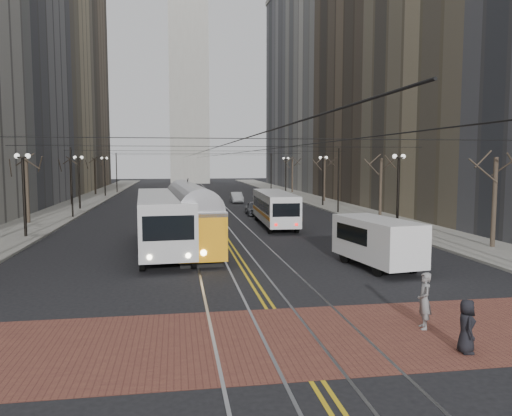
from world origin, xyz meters
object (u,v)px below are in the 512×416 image
object	(u,v)px
streetcar	(190,223)
cargo_van	(377,244)
sedan_grey	(254,208)
sedan_silver	(236,197)
pedestrian_b	(424,301)
clock_tower	(188,28)
rear_bus	(275,209)
pedestrian_a	(466,326)
transit_bus	(163,223)

from	to	relation	value
streetcar	cargo_van	bearing A→B (deg)	-42.72
sedan_grey	sedan_silver	bearing A→B (deg)	92.81
cargo_van	pedestrian_b	distance (m)	9.09
clock_tower	sedan_silver	bearing A→B (deg)	-85.71
clock_tower	sedan_grey	xyz separation A→B (m)	(4.28, -71.82, -35.29)
rear_bus	pedestrian_a	distance (m)	27.47
cargo_van	sedan_silver	xyz separation A→B (m)	(-2.27, 39.75, -0.58)
sedan_grey	cargo_van	bearing A→B (deg)	-81.94
rear_bus	cargo_van	distance (m)	16.66
transit_bus	sedan_silver	size ratio (longest dim) A/B	3.33
sedan_silver	pedestrian_a	xyz separation A→B (m)	(0.34, -50.67, 0.11)
pedestrian_a	sedan_grey	bearing A→B (deg)	15.79
pedestrian_a	pedestrian_b	size ratio (longest dim) A/B	0.83
streetcar	sedan_silver	size ratio (longest dim) A/B	3.25
clock_tower	pedestrian_b	distance (m)	111.57
transit_bus	pedestrian_b	bearing A→B (deg)	-64.83
clock_tower	pedestrian_a	size ratio (longest dim) A/B	43.27
sedan_grey	streetcar	bearing A→B (deg)	-107.93
streetcar	pedestrian_a	bearing A→B (deg)	-72.44
pedestrian_b	clock_tower	bearing A→B (deg)	-164.77
transit_bus	sedan_silver	distance (m)	34.07
cargo_van	sedan_grey	bearing A→B (deg)	86.40
clock_tower	cargo_van	size ratio (longest dim) A/B	11.73
clock_tower	transit_bus	xyz separation A→B (m)	(-4.16, -90.23, -34.28)
cargo_van	streetcar	bearing A→B (deg)	132.32
sedan_silver	transit_bus	bearing A→B (deg)	-104.30
rear_bus	clock_tower	bearing A→B (deg)	95.67
sedan_grey	pedestrian_a	distance (m)	36.09
transit_bus	sedan_grey	bearing A→B (deg)	61.57
cargo_van	pedestrian_a	bearing A→B (deg)	-108.80
rear_bus	sedan_silver	bearing A→B (deg)	93.21
cargo_van	sedan_grey	world-z (taller)	cargo_van
streetcar	pedestrian_a	xyz separation A→B (m)	(7.14, -18.23, -0.77)
cargo_van	pedestrian_a	distance (m)	11.10
sedan_grey	pedestrian_b	size ratio (longest dim) A/B	2.16
streetcar	pedestrian_b	bearing A→B (deg)	-70.50
clock_tower	sedan_grey	world-z (taller)	clock_tower
clock_tower	sedan_silver	world-z (taller)	clock_tower
clock_tower	sedan_silver	size ratio (longest dim) A/B	16.33
cargo_van	pedestrian_a	xyz separation A→B (m)	(-1.93, -10.92, -0.47)
transit_bus	cargo_van	world-z (taller)	transit_bus
streetcar	rear_bus	xyz separation A→B (m)	(7.14, 9.23, -0.15)
transit_bus	pedestrian_a	xyz separation A→B (m)	(8.81, -17.68, -0.91)
pedestrian_a	pedestrian_b	xyz separation A→B (m)	(-0.18, 2.08, 0.15)
sedan_grey	pedestrian_b	distance (m)	34.01
sedan_grey	pedestrian_b	world-z (taller)	pedestrian_b
pedestrian_b	pedestrian_a	bearing A→B (deg)	17.63
cargo_van	pedestrian_a	world-z (taller)	cargo_van
transit_bus	pedestrian_a	world-z (taller)	transit_bus
sedan_grey	pedestrian_a	xyz separation A→B (m)	(0.36, -36.09, 0.10)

